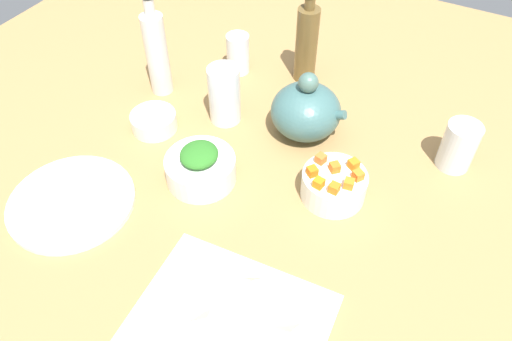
{
  "coord_description": "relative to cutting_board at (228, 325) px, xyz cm",
  "views": [
    {
      "loc": [
        31.89,
        -58.52,
        78.33
      ],
      "look_at": [
        0.0,
        0.0,
        8.0
      ],
      "focal_mm": 34.86,
      "sensor_mm": 36.0,
      "label": 1
    }
  ],
  "objects": [
    {
      "name": "tabletop",
      "position": [
        -10.38,
        28.4,
        -2.0
      ],
      "size": [
        190.0,
        190.0,
        3.0
      ],
      "primitive_type": "cube",
      "color": "#A47C4A",
      "rests_on": "ground"
    },
    {
      "name": "carrot_cube_3",
      "position": [
        7.19,
        32.33,
        6.17
      ],
      "size": [
        2.05,
        2.05,
        1.8
      ],
      "primitive_type": "cube",
      "rotation": [
        0.0,
        0.0,
        0.15
      ],
      "color": "orange",
      "rests_on": "bowl_carrots"
    },
    {
      "name": "bottle_1",
      "position": [
        -17.63,
        67.07,
        9.45
      ],
      "size": [
        5.38,
        5.38,
        22.99
      ],
      "color": "brown",
      "rests_on": "tabletop"
    },
    {
      "name": "dumpling_0",
      "position": [
        9.8,
        2.33,
        1.72
      ],
      "size": [
        5.62,
        5.41,
        2.45
      ],
      "primitive_type": "pyramid",
      "rotation": [
        0.0,
        0.0,
        3.02
      ],
      "color": "beige",
      "rests_on": "cutting_board"
    },
    {
      "name": "carrot_cube_7",
      "position": [
        6.08,
        37.54,
        6.17
      ],
      "size": [
        2.47,
        2.47,
        1.8
      ],
      "primitive_type": "cube",
      "rotation": [
        0.0,
        0.0,
        1.03
      ],
      "color": "orange",
      "rests_on": "bowl_carrots"
    },
    {
      "name": "bowl_carrots",
      "position": [
        3.92,
        33.93,
        2.38
      ],
      "size": [
        12.72,
        12.72,
        5.77
      ],
      "primitive_type": "cylinder",
      "color": "white",
      "rests_on": "tabletop"
    },
    {
      "name": "bottle_0",
      "position": [
        -46.06,
        45.77,
        10.17
      ],
      "size": [
        5.23,
        5.23,
        25.38
      ],
      "color": "silver",
      "rests_on": "tabletop"
    },
    {
      "name": "teapot",
      "position": [
        -8.89,
        48.36,
        5.65
      ],
      "size": [
        16.84,
        15.3,
        15.73
      ],
      "color": "#3F6867",
      "rests_on": "tabletop"
    },
    {
      "name": "plate_tofu",
      "position": [
        -40.03,
        7.31,
        0.1
      ],
      "size": [
        24.54,
        24.54,
        1.2
      ],
      "primitive_type": "cylinder",
      "color": "white",
      "rests_on": "tabletop"
    },
    {
      "name": "tofu_cube_3",
      "position": [
        -40.82,
        12.2,
        1.8
      ],
      "size": [
        3.1,
        3.1,
        2.2
      ],
      "primitive_type": "cube",
      "rotation": [
        0.0,
        0.0,
        2.26
      ],
      "color": "white",
      "rests_on": "plate_tofu"
    },
    {
      "name": "carrot_cube_2",
      "position": [
        3.24,
        35.0,
        6.17
      ],
      "size": [
        2.55,
        2.55,
        1.8
      ],
      "primitive_type": "cube",
      "rotation": [
        0.0,
        0.0,
        0.8
      ],
      "color": "orange",
      "rests_on": "bowl_carrots"
    },
    {
      "name": "tofu_cube_2",
      "position": [
        -35.16,
        8.78,
        1.8
      ],
      "size": [
        2.9,
        2.9,
        2.2
      ],
      "primitive_type": "cube",
      "rotation": [
        0.0,
        0.0,
        0.42
      ],
      "color": "white",
      "rests_on": "plate_tofu"
    },
    {
      "name": "carrot_cube_0",
      "position": [
        5.2,
        30.01,
        6.17
      ],
      "size": [
        1.91,
        1.91,
        1.8
      ],
      "primitive_type": "cube",
      "rotation": [
        0.0,
        0.0,
        1.51
      ],
      "color": "orange",
      "rests_on": "bowl_carrots"
    },
    {
      "name": "drinking_glass_1",
      "position": [
        -26.85,
        43.93,
        6.31
      ],
      "size": [
        7.15,
        7.15,
        13.62
      ],
      "primitive_type": "cylinder",
      "color": "white",
      "rests_on": "tabletop"
    },
    {
      "name": "carrot_cube_5",
      "position": [
        -0.12,
        31.94,
        6.17
      ],
      "size": [
        2.52,
        2.52,
        1.8
      ],
      "primitive_type": "cube",
      "rotation": [
        0.0,
        0.0,
        0.93
      ],
      "color": "orange",
      "rests_on": "bowl_carrots"
    },
    {
      "name": "bowl_small_side",
      "position": [
        -39.18,
        33.27,
        1.48
      ],
      "size": [
        10.16,
        10.16,
        3.97
      ],
      "primitive_type": "cylinder",
      "color": "white",
      "rests_on": "tabletop"
    },
    {
      "name": "carrot_cube_4",
      "position": [
        2.19,
        29.78,
        6.17
      ],
      "size": [
        2.06,
        2.06,
        1.8
      ],
      "primitive_type": "cube",
      "rotation": [
        0.0,
        0.0,
        1.41
      ],
      "color": "orange",
      "rests_on": "bowl_carrots"
    },
    {
      "name": "bowl_greens",
      "position": [
        -21.37,
        25.23,
        2.28
      ],
      "size": [
        14.25,
        14.25,
        5.57
      ],
      "primitive_type": "cylinder",
      "color": "white",
      "rests_on": "tabletop"
    },
    {
      "name": "chopped_greens_mound",
      "position": [
        -21.37,
        25.23,
        6.47
      ],
      "size": [
        8.68,
        9.07,
        2.81
      ],
      "primitive_type": "ellipsoid",
      "rotation": [
        0.0,
        0.0,
        1.73
      ],
      "color": "#2E7425",
      "rests_on": "bowl_greens"
    },
    {
      "name": "carrot_cube_1",
      "position": [
        7.91,
        35.16,
        6.17
      ],
      "size": [
        2.49,
        2.49,
        1.8
      ],
      "primitive_type": "cube",
      "rotation": [
        0.0,
        0.0,
        1.0
      ],
      "color": "orange",
      "rests_on": "bowl_carrots"
    },
    {
      "name": "tofu_cube_0",
      "position": [
        -38.79,
        5.55,
        1.8
      ],
      "size": [
        3.11,
        3.11,
        2.2
      ],
      "primitive_type": "cube",
      "rotation": [
        0.0,
        0.0,
        0.73
      ],
      "color": "white",
      "rests_on": "plate_tofu"
    },
    {
      "name": "carrot_cube_6",
      "position": [
        -0.04,
        35.87,
        6.17
      ],
      "size": [
        2.21,
        2.21,
        1.8
      ],
      "primitive_type": "cube",
      "rotation": [
        0.0,
        0.0,
        1.31
      ],
      "color": "orange",
      "rests_on": "bowl_carrots"
    },
    {
      "name": "tofu_cube_1",
      "position": [
        -42.63,
        5.29,
        1.8
      ],
      "size": [
        3.0,
        3.0,
        2.2
      ],
      "primitive_type": "cube",
      "rotation": [
        0.0,
        0.0,
        0.52
      ],
      "color": "white",
      "rests_on": "plate_tofu"
    },
    {
      "name": "dumpling_2",
      "position": [
        -2.66,
        -1.77,
        1.72
      ],
      "size": [
        6.21,
        5.91,
        2.44
      ],
      "primitive_type": "pyramid",
      "rotation": [
        0.0,
        0.0,
        0.35
      ],
      "color": "beige",
      "rests_on": "cutting_board"
    },
    {
      "name": "dumpling_1",
      "position": [
        0.42,
        7.52,
        1.73
      ],
      "size": [
        5.15,
        5.04,
        2.45
      ],
      "primitive_type": "pyramid",
      "rotation": [
        0.0,
        0.0,
        5.99
      ],
      "color": "beige",
      "rests_on": "cutting_board"
    },
    {
      "name": "drinking_glass_2",
      "position": [
        -33.67,
        61.65,
        4.58
      ],
      "size": [
        5.7,
        5.7,
        10.16
      ],
      "primitive_type": "cylinder",
      "color": "white",
      "rests_on": "tabletop"
    },
    {
      "name": "cutting_board",
      "position": [
        0.0,
        0.0,
        0.0
      ],
      "size": [
        32.35,
        27.01,
        1.0
      ],
      "primitive_type": "cube",
      "rotation": [
        0.0,
        0.0,
        0.07
      ],
      "color": "silver",
      "rests_on": "tabletop"
    },
    {
      "name": "drinking_glass_0",
      "position": [
        22.77,
        54.05,
        4.77
      ],
      "size": [
        7.03,
        7.03,
        10.55
      ],
      "primitive_type": "cylinder",
      "color": "white",
      "rests_on": "tabletop"
    }
  ]
}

